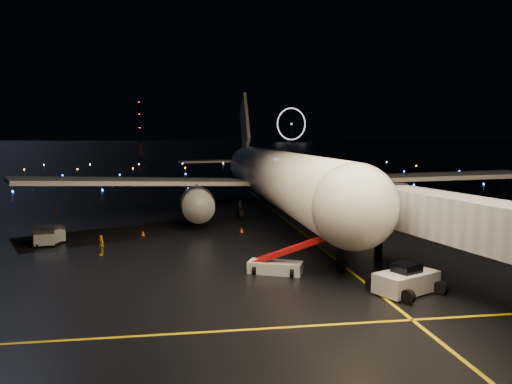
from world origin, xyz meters
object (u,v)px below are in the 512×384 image
baggage_cart_0 (54,234)px  baggage_cart_1 (45,238)px  baggage_cart_2 (47,235)px  airliner (272,147)px  belt_loader (275,255)px  pushback_tug (406,278)px  crew_c (101,245)px

baggage_cart_0 → baggage_cart_1: (-0.49, -1.63, -0.05)m
baggage_cart_1 → baggage_cart_2: bearing=75.0°
airliner → belt_loader: bearing=-100.6°
baggage_cart_2 → pushback_tug: bearing=-23.2°
airliner → baggage_cart_1: airliner is taller
pushback_tug → baggage_cart_0: size_ratio=2.21×
crew_c → baggage_cart_0: size_ratio=0.92×
crew_c → baggage_cart_2: (-5.79, 5.17, 0.03)m
belt_loader → baggage_cart_2: (-19.85, 13.20, -0.53)m
baggage_cart_1 → belt_loader: bearing=-43.0°
baggage_cart_0 → baggage_cart_1: size_ratio=1.06×
belt_loader → baggage_cart_0: size_ratio=3.08×
pushback_tug → baggage_cart_2: 33.65m
baggage_cart_1 → baggage_cart_0: bearing=62.3°
belt_loader → baggage_cart_0: (-19.42, 14.03, -0.62)m
pushback_tug → belt_loader: bearing=117.2°
pushback_tug → baggage_cart_0: pushback_tug is taller
belt_loader → baggage_cart_2: belt_loader is taller
pushback_tug → belt_loader: (-7.75, 6.04, 0.43)m
airliner → crew_c: airliner is taller
pushback_tug → crew_c: 25.96m
baggage_cart_0 → baggage_cart_2: bearing=-137.8°
airliner → belt_loader: size_ratio=10.58×
pushback_tug → baggage_cart_1: pushback_tug is taller
baggage_cart_1 → baggage_cart_2: baggage_cart_2 is taller
crew_c → baggage_cart_2: 7.76m
pushback_tug → baggage_cart_0: bearing=118.7°
pushback_tug → baggage_cart_2: pushback_tug is taller
pushback_tug → crew_c: (-21.82, 14.06, -0.13)m
baggage_cart_2 → airliner: bearing=40.9°
belt_loader → crew_c: bearing=173.5°
airliner → baggage_cart_0: (-24.19, -12.95, -8.14)m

